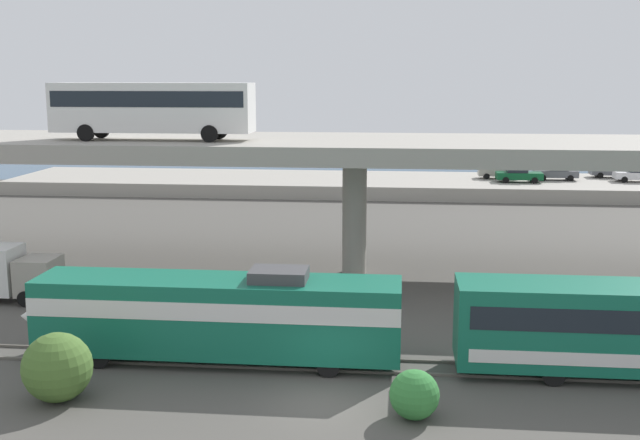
# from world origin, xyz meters

# --- Properties ---
(ground_plane) EXTENTS (260.00, 260.00, 0.00)m
(ground_plane) POSITION_xyz_m (0.00, 0.00, 0.00)
(ground_plane) COLOR #4C4944
(rail_strip_near) EXTENTS (110.00, 0.12, 0.12)m
(rail_strip_near) POSITION_xyz_m (0.00, 3.25, 0.06)
(rail_strip_near) COLOR #59544C
(rail_strip_near) RESTS_ON ground_plane
(rail_strip_far) EXTENTS (110.00, 0.12, 0.12)m
(rail_strip_far) POSITION_xyz_m (0.00, 4.75, 0.06)
(rail_strip_far) COLOR #59544C
(rail_strip_far) RESTS_ON ground_plane
(train_locomotive) EXTENTS (16.71, 3.04, 4.18)m
(train_locomotive) POSITION_xyz_m (-5.68, 4.00, 2.19)
(train_locomotive) COLOR #14664C
(train_locomotive) RESTS_ON ground_plane
(highway_overpass) EXTENTS (96.00, 11.46, 8.36)m
(highway_overpass) POSITION_xyz_m (0.00, 20.00, 7.65)
(highway_overpass) COLOR #9E998E
(highway_overpass) RESTS_ON ground_plane
(transit_bus_on_overpass) EXTENTS (12.00, 2.68, 3.40)m
(transit_bus_on_overpass) POSITION_xyz_m (-11.97, 18.17, 10.42)
(transit_bus_on_overpass) COLOR silver
(transit_bus_on_overpass) RESTS_ON highway_overpass
(pier_parking_lot) EXTENTS (76.78, 13.25, 1.38)m
(pier_parking_lot) POSITION_xyz_m (0.00, 55.00, 0.69)
(pier_parking_lot) COLOR #9E998E
(pier_parking_lot) RESTS_ON ground_plane
(parked_car_0) EXTENTS (4.62, 1.92, 1.50)m
(parked_car_0) POSITION_xyz_m (14.83, 53.51, 2.16)
(parked_car_0) COLOR #0C4C26
(parked_car_0) RESTS_ON pier_parking_lot
(parked_car_1) EXTENTS (4.19, 1.95, 1.50)m
(parked_car_1) POSITION_xyz_m (26.86, 55.09, 2.16)
(parked_car_1) COLOR silver
(parked_car_1) RESTS_ON pier_parking_lot
(parked_car_2) EXTENTS (4.47, 1.82, 1.50)m
(parked_car_2) POSITION_xyz_m (18.94, 55.60, 2.16)
(parked_car_2) COLOR #515459
(parked_car_2) RESTS_ON pier_parking_lot
(parked_car_4) EXTENTS (4.53, 1.96, 1.50)m
(parked_car_4) POSITION_xyz_m (25.33, 58.29, 2.16)
(parked_car_4) COLOR #515459
(parked_car_4) RESTS_ON pier_parking_lot
(parked_car_5) EXTENTS (4.19, 1.94, 1.50)m
(parked_car_5) POSITION_xyz_m (13.07, 56.26, 2.16)
(parked_car_5) COLOR #9E998C
(parked_car_5) RESTS_ON pier_parking_lot
(harbor_water) EXTENTS (140.00, 36.00, 0.01)m
(harbor_water) POSITION_xyz_m (0.00, 78.00, 0.00)
(harbor_water) COLOR navy
(harbor_water) RESTS_ON ground_plane
(shrub_left) EXTENTS (2.65, 2.65, 2.65)m
(shrub_left) POSITION_xyz_m (-10.02, -0.70, 1.33)
(shrub_left) COLOR #45682B
(shrub_left) RESTS_ON ground_plane
(shrub_right) EXTENTS (1.82, 1.82, 1.82)m
(shrub_right) POSITION_xyz_m (3.43, -0.92, 0.91)
(shrub_right) COLOR #327D37
(shrub_right) RESTS_ON ground_plane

